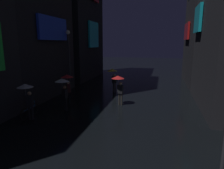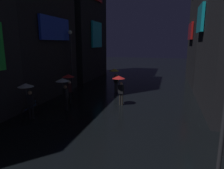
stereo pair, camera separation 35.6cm
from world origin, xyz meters
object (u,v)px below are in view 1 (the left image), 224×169
object	(u,v)px
pedestrian_foreground_right_yellow	(113,74)
pedestrian_near_crossing_clear	(63,85)
streetlamp_left_far	(69,54)
bicycle_parked_at_storefront	(30,111)
pedestrian_midstreet_centre_red	(68,81)
pedestrian_foreground_left_red	(119,82)
pedestrian_far_right_clear	(27,92)

from	to	relation	value
pedestrian_foreground_right_yellow	pedestrian_near_crossing_clear	xyz separation A→B (m)	(-1.94, -5.58, 0.00)
streetlamp_left_far	bicycle_parked_at_storefront	bearing A→B (deg)	-86.35
streetlamp_left_far	pedestrian_midstreet_centre_red	bearing A→B (deg)	-66.51
pedestrian_near_crossing_clear	pedestrian_foreground_left_red	bearing A→B (deg)	31.70
pedestrian_midstreet_centre_red	pedestrian_near_crossing_clear	bearing A→B (deg)	-73.93
streetlamp_left_far	pedestrian_foreground_right_yellow	bearing A→B (deg)	13.86
pedestrian_midstreet_centre_red	pedestrian_foreground_right_yellow	distance (m)	4.68
pedestrian_far_right_clear	pedestrian_near_crossing_clear	distance (m)	2.34
pedestrian_midstreet_centre_red	pedestrian_near_crossing_clear	distance (m)	1.61
pedestrian_midstreet_centre_red	streetlamp_left_far	size ratio (longest dim) A/B	0.39
pedestrian_near_crossing_clear	bicycle_parked_at_storefront	xyz separation A→B (m)	(-1.40, -1.60, -1.28)
pedestrian_far_right_clear	streetlamp_left_far	xyz separation A→B (m)	(-0.63, 6.68, 1.73)
bicycle_parked_at_storefront	pedestrian_foreground_left_red	bearing A→B (deg)	37.83
bicycle_parked_at_storefront	streetlamp_left_far	xyz separation A→B (m)	(-0.40, 6.26, 3.01)
bicycle_parked_at_storefront	streetlamp_left_far	world-z (taller)	streetlamp_left_far
pedestrian_midstreet_centre_red	pedestrian_foreground_left_red	xyz separation A→B (m)	(3.69, 0.46, 0.00)
pedestrian_far_right_clear	pedestrian_foreground_right_yellow	size ratio (longest dim) A/B	1.00
pedestrian_near_crossing_clear	bicycle_parked_at_storefront	size ratio (longest dim) A/B	1.16
pedestrian_foreground_left_red	streetlamp_left_far	size ratio (longest dim) A/B	0.39
pedestrian_foreground_left_red	pedestrian_near_crossing_clear	bearing A→B (deg)	-148.30
pedestrian_foreground_left_red	streetlamp_left_far	xyz separation A→B (m)	(-5.04, 2.65, 1.73)
pedestrian_far_right_clear	pedestrian_foreground_right_yellow	world-z (taller)	same
pedestrian_midstreet_centre_red	streetlamp_left_far	world-z (taller)	streetlamp_left_far
pedestrian_far_right_clear	pedestrian_foreground_left_red	world-z (taller)	same
pedestrian_far_right_clear	pedestrian_foreground_left_red	distance (m)	5.97
pedestrian_far_right_clear	pedestrian_foreground_right_yellow	bearing A→B (deg)	67.77
pedestrian_midstreet_centre_red	pedestrian_far_right_clear	bearing A→B (deg)	-101.48
pedestrian_foreground_right_yellow	pedestrian_foreground_left_red	world-z (taller)	same
pedestrian_foreground_left_red	streetlamp_left_far	distance (m)	5.95
pedestrian_foreground_right_yellow	streetlamp_left_far	bearing A→B (deg)	-166.14
pedestrian_far_right_clear	bicycle_parked_at_storefront	xyz separation A→B (m)	(-0.23, 0.42, -1.28)
pedestrian_foreground_right_yellow	streetlamp_left_far	xyz separation A→B (m)	(-3.73, -0.92, 1.73)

